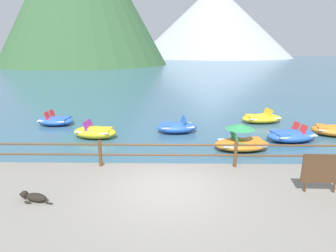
% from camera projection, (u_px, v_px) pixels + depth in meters
% --- Properties ---
extents(ground_plane, '(200.00, 200.00, 0.00)m').
position_uv_depth(ground_plane, '(172.00, 74.00, 46.97)').
color(ground_plane, '#38607A').
extents(promenade_dock, '(28.00, 8.00, 0.40)m').
position_uv_depth(promenade_dock, '(165.00, 242.00, 6.35)').
color(promenade_dock, gray).
rests_on(promenade_dock, ground).
extents(dock_railing, '(23.92, 0.12, 0.95)m').
position_uv_depth(dock_railing, '(168.00, 151.00, 9.74)').
color(dock_railing, brown).
rests_on(dock_railing, promenade_dock).
extents(sign_board, '(1.18, 0.09, 1.19)m').
position_uv_depth(sign_board, '(323.00, 169.00, 7.94)').
color(sign_board, beige).
rests_on(sign_board, promenade_dock).
extents(dog_resting, '(1.05, 0.46, 0.26)m').
position_uv_depth(dog_resting, '(34.00, 197.00, 7.63)').
color(dog_resting, black).
rests_on(dog_resting, promenade_dock).
extents(pedal_boat_0, '(2.35, 1.42, 0.91)m').
position_uv_depth(pedal_boat_0, '(95.00, 132.00, 14.12)').
color(pedal_boat_0, yellow).
rests_on(pedal_boat_0, ground).
extents(pedal_boat_1, '(2.58, 1.56, 1.21)m').
position_uv_depth(pedal_boat_1, '(242.00, 141.00, 12.51)').
color(pedal_boat_1, orange).
rests_on(pedal_boat_1, ground).
extents(pedal_boat_2, '(2.28, 1.60, 0.84)m').
position_uv_depth(pedal_boat_2, '(56.00, 120.00, 16.54)').
color(pedal_boat_2, blue).
rests_on(pedal_boat_2, ground).
extents(pedal_boat_3, '(2.33, 1.54, 0.89)m').
position_uv_depth(pedal_boat_3, '(177.00, 127.00, 15.05)').
color(pedal_boat_3, blue).
rests_on(pedal_boat_3, ground).
extents(pedal_boat_4, '(2.65, 1.59, 0.86)m').
position_uv_depth(pedal_boat_4, '(262.00, 118.00, 17.01)').
color(pedal_boat_4, yellow).
rests_on(pedal_boat_4, ground).
extents(pedal_boat_5, '(2.38, 1.81, 0.86)m').
position_uv_depth(pedal_boat_5, '(333.00, 130.00, 14.59)').
color(pedal_boat_5, orange).
rests_on(pedal_boat_5, ground).
extents(pedal_boat_6, '(2.80, 1.94, 0.88)m').
position_uv_depth(pedal_boat_6, '(292.00, 135.00, 13.70)').
color(pedal_boat_6, blue).
rests_on(pedal_boat_6, ground).
extents(distant_peak, '(65.34, 65.34, 29.41)m').
position_uv_depth(distant_peak, '(214.00, 21.00, 118.05)').
color(distant_peak, '#A8B2C1').
rests_on(distant_peak, ground).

